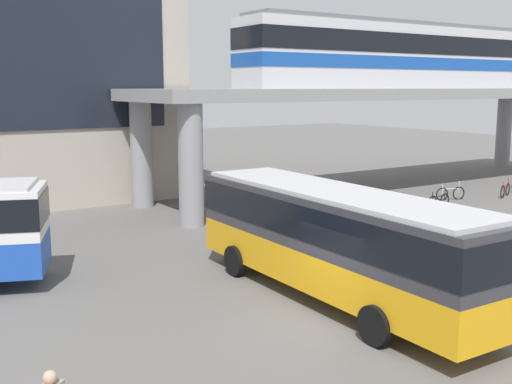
{
  "coord_description": "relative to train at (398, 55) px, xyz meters",
  "views": [
    {
      "loc": [
        -9.86,
        -11.95,
        6.09
      ],
      "look_at": [
        2.76,
        7.3,
        2.2
      ],
      "focal_mm": 43.75,
      "sensor_mm": 36.0,
      "label": 1
    }
  ],
  "objects": [
    {
      "name": "bicycle_green",
      "position": [
        -5.79,
        -5.71,
        -7.6
      ],
      "size": [
        1.75,
        0.52,
        1.04
      ],
      "color": "black",
      "rests_on": "ground_plane"
    },
    {
      "name": "bicycle_red",
      "position": [
        2.94,
        -5.76,
        -7.6
      ],
      "size": [
        1.7,
        0.68,
        1.04
      ],
      "color": "black",
      "rests_on": "ground_plane"
    },
    {
      "name": "elevated_platform",
      "position": [
        -0.35,
        0.0,
        -2.75
      ],
      "size": [
        32.15,
        7.05,
        5.99
      ],
      "color": "gray",
      "rests_on": "ground_plane"
    },
    {
      "name": "bicycle_black",
      "position": [
        -2.89,
        -6.02,
        -7.6
      ],
      "size": [
        1.79,
        0.25,
        1.04
      ],
      "color": "black",
      "rests_on": "ground_plane"
    },
    {
      "name": "train",
      "position": [
        0.0,
        0.0,
        0.0
      ],
      "size": [
        21.27,
        2.96,
        3.84
      ],
      "color": "silver",
      "rests_on": "elevated_platform"
    },
    {
      "name": "ground_plane",
      "position": [
        -17.8,
        -4.96,
        -7.96
      ],
      "size": [
        120.0,
        120.0,
        0.0
      ],
      "primitive_type": "plane",
      "color": "#605E5B"
    },
    {
      "name": "bus_main",
      "position": [
        -16.29,
        -13.66,
        -5.97
      ],
      "size": [
        2.92,
        11.08,
        3.22
      ],
      "color": "orange",
      "rests_on": "ground_plane"
    },
    {
      "name": "bicycle_brown",
      "position": [
        -8.97,
        -7.14,
        -7.6
      ],
      "size": [
        1.68,
        0.74,
        1.04
      ],
      "color": "black",
      "rests_on": "ground_plane"
    },
    {
      "name": "bicycle_silver",
      "position": [
        -0.46,
        -4.76,
        -7.6
      ],
      "size": [
        1.74,
        0.54,
        1.04
      ],
      "color": "black",
      "rests_on": "ground_plane"
    }
  ]
}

